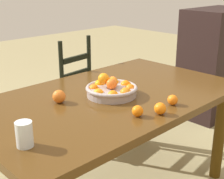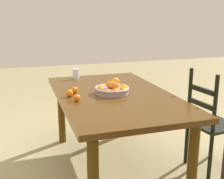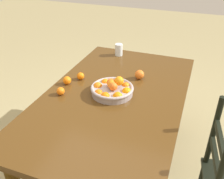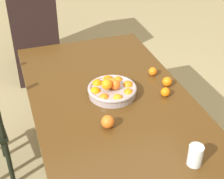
{
  "view_description": "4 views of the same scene",
  "coord_description": "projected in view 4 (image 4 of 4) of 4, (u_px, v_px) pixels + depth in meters",
  "views": [
    {
      "loc": [
        -1.35,
        -1.41,
        1.48
      ],
      "look_at": [
        0.0,
        -0.02,
        0.8
      ],
      "focal_mm": 52.49,
      "sensor_mm": 36.0,
      "label": 1
    },
    {
      "loc": [
        2.53,
        -0.83,
        1.5
      ],
      "look_at": [
        0.0,
        -0.02,
        0.8
      ],
      "focal_mm": 47.31,
      "sensor_mm": 36.0,
      "label": 2
    },
    {
      "loc": [
        1.54,
        0.55,
        1.78
      ],
      "look_at": [
        0.0,
        -0.02,
        0.8
      ],
      "focal_mm": 40.49,
      "sensor_mm": 36.0,
      "label": 3
    },
    {
      "loc": [
        -1.78,
        0.58,
        2.05
      ],
      "look_at": [
        0.0,
        -0.02,
        0.8
      ],
      "focal_mm": 54.73,
      "sensor_mm": 36.0,
      "label": 4
    }
  ],
  "objects": [
    {
      "name": "cabinet",
      "position": [
        31.0,
        23.0,
        3.77
      ],
      "size": [
        0.78,
        0.48,
        1.16
      ],
      "primitive_type": "cube",
      "rotation": [
        0.0,
        0.0,
        -0.01
      ],
      "color": "black",
      "rests_on": "ground"
    },
    {
      "name": "dining_table",
      "position": [
        110.0,
        107.0,
        2.32
      ],
      "size": [
        1.75,
        1.03,
        0.76
      ],
      "color": "#503313",
      "rests_on": "ground"
    },
    {
      "name": "fruit_bowl",
      "position": [
        112.0,
        89.0,
        2.26
      ],
      "size": [
        0.33,
        0.33,
        0.14
      ],
      "color": "#A69A9A",
      "rests_on": "dining_table"
    },
    {
      "name": "ground_plane",
      "position": [
        110.0,
        175.0,
        2.69
      ],
      "size": [
        12.0,
        12.0,
        0.0
      ],
      "primitive_type": "plane",
      "color": "tan"
    },
    {
      "name": "drinking_glass",
      "position": [
        195.0,
        155.0,
        1.72
      ],
      "size": [
        0.08,
        0.08,
        0.12
      ],
      "primitive_type": "cylinder",
      "color": "silver",
      "rests_on": "dining_table"
    },
    {
      "name": "orange_loose_1",
      "position": [
        153.0,
        71.0,
        2.47
      ],
      "size": [
        0.06,
        0.06,
        0.06
      ],
      "primitive_type": "sphere",
      "color": "orange",
      "rests_on": "dining_table"
    },
    {
      "name": "orange_loose_2",
      "position": [
        165.0,
        92.0,
        2.25
      ],
      "size": [
        0.06,
        0.06,
        0.06
      ],
      "primitive_type": "sphere",
      "color": "orange",
      "rests_on": "dining_table"
    },
    {
      "name": "orange_loose_0",
      "position": [
        108.0,
        122.0,
        1.98
      ],
      "size": [
        0.08,
        0.08,
        0.08
      ],
      "primitive_type": "sphere",
      "color": "orange",
      "rests_on": "dining_table"
    },
    {
      "name": "orange_loose_3",
      "position": [
        167.0,
        82.0,
        2.35
      ],
      "size": [
        0.07,
        0.07,
        0.07
      ],
      "primitive_type": "sphere",
      "color": "orange",
      "rests_on": "dining_table"
    }
  ]
}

